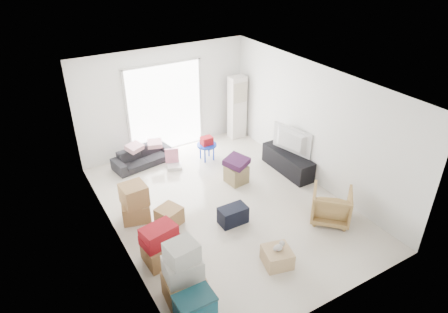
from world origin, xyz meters
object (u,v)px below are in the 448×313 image
at_px(ottoman, 236,174).
at_px(wood_crate, 277,257).
at_px(television, 289,150).
at_px(ac_tower, 237,107).
at_px(sofa, 143,154).
at_px(armchair, 331,204).
at_px(storage_bins, 195,312).
at_px(tv_console, 288,162).
at_px(kids_table, 207,144).

xyz_separation_m(ottoman, wood_crate, (-0.78, -2.57, -0.06)).
bearing_deg(wood_crate, television, 48.37).
bearing_deg(ac_tower, ottoman, -122.37).
distance_m(sofa, wood_crate, 4.49).
distance_m(television, ottoman, 1.38).
relative_size(armchair, storage_bins, 1.18).
relative_size(ac_tower, ottoman, 4.06).
relative_size(armchair, wood_crate, 1.63).
xyz_separation_m(ac_tower, television, (0.05, -2.21, -0.31)).
height_order(tv_console, ottoman, tv_console).
distance_m(armchair, storage_bins, 3.58).
height_order(ottoman, kids_table, kids_table).
relative_size(storage_bins, kids_table, 1.02).
bearing_deg(tv_console, kids_table, 133.36).
height_order(armchair, wood_crate, armchair).
bearing_deg(armchair, television, -58.02).
bearing_deg(television, ottoman, 67.17).
bearing_deg(wood_crate, armchair, 15.32).
bearing_deg(ac_tower, storage_bins, -127.56).
bearing_deg(television, ac_tower, -12.47).
xyz_separation_m(tv_console, sofa, (-2.88, 2.06, 0.04)).
distance_m(tv_console, ottoman, 1.33).
distance_m(storage_bins, ottoman, 3.97).
xyz_separation_m(armchair, kids_table, (-0.96, 3.39, 0.07)).
xyz_separation_m(television, ottoman, (-1.32, 0.21, -0.35)).
bearing_deg(tv_console, ac_tower, 91.30).
distance_m(armchair, ottoman, 2.30).
relative_size(television, kids_table, 1.71).
xyz_separation_m(ac_tower, tv_console, (0.05, -2.21, -0.63)).
xyz_separation_m(tv_console, kids_table, (-1.40, 1.48, 0.20)).
xyz_separation_m(tv_console, storage_bins, (-3.90, -2.80, 0.08)).
xyz_separation_m(television, armchair, (-0.43, -1.91, -0.18)).
bearing_deg(sofa, armchair, -67.63).
bearing_deg(sofa, ottoman, -59.13).
distance_m(television, armchair, 1.96).
relative_size(ac_tower, television, 1.63).
relative_size(tv_console, armchair, 1.94).
relative_size(television, sofa, 0.72).
height_order(tv_console, wood_crate, tv_console).
bearing_deg(storage_bins, armchair, 14.43).
bearing_deg(kids_table, tv_console, -46.64).
xyz_separation_m(sofa, ottoman, (1.56, -1.85, -0.07)).
height_order(armchair, storage_bins, armchair).
height_order(storage_bins, wood_crate, storage_bins).
distance_m(tv_console, armchair, 1.96).
distance_m(tv_console, kids_table, 2.04).
relative_size(storage_bins, wood_crate, 1.38).
bearing_deg(ottoman, television, -9.06).
bearing_deg(ac_tower, armchair, -95.34).
xyz_separation_m(tv_console, wood_crate, (-2.10, -2.36, -0.09)).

